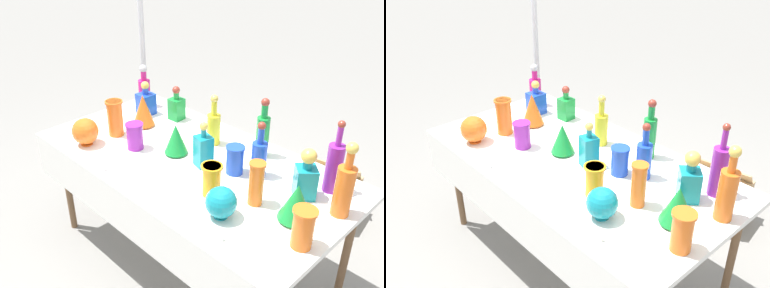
% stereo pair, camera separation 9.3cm
% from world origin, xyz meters
% --- Properties ---
extents(ground_plane, '(40.00, 40.00, 0.00)m').
position_xyz_m(ground_plane, '(0.00, 0.00, 0.00)').
color(ground_plane, gray).
extents(display_table, '(1.86, 0.96, 0.76)m').
position_xyz_m(display_table, '(0.00, -0.03, 0.70)').
color(display_table, white).
rests_on(display_table, ground).
extents(tall_bottle_0, '(0.08, 0.08, 0.32)m').
position_xyz_m(tall_bottle_0, '(-0.05, 0.23, 0.88)').
color(tall_bottle_0, yellow).
rests_on(tall_bottle_0, display_table).
extents(tall_bottle_1, '(0.09, 0.09, 0.38)m').
position_xyz_m(tall_bottle_1, '(0.84, 0.14, 0.91)').
color(tall_bottle_1, orange).
rests_on(tall_bottle_1, display_table).
extents(tall_bottle_2, '(0.08, 0.08, 0.31)m').
position_xyz_m(tall_bottle_2, '(-0.79, 0.29, 0.88)').
color(tall_bottle_2, '#C61972').
rests_on(tall_bottle_2, display_table).
extents(tall_bottle_3, '(0.07, 0.07, 0.36)m').
position_xyz_m(tall_bottle_3, '(0.25, 0.32, 0.91)').
color(tall_bottle_3, '#198C38').
rests_on(tall_bottle_3, display_table).
extents(tall_bottle_4, '(0.08, 0.08, 0.32)m').
position_xyz_m(tall_bottle_4, '(0.37, 0.13, 0.88)').
color(tall_bottle_4, blue).
rests_on(tall_bottle_4, display_table).
extents(tall_bottle_5, '(0.08, 0.08, 0.39)m').
position_xyz_m(tall_bottle_5, '(0.71, 0.29, 0.90)').
color(tall_bottle_5, purple).
rests_on(tall_bottle_5, display_table).
extents(square_decanter_0, '(0.11, 0.11, 0.24)m').
position_xyz_m(square_decanter_0, '(-0.67, 0.21, 0.85)').
color(square_decanter_0, blue).
rests_on(square_decanter_0, display_table).
extents(square_decanter_1, '(0.14, 0.14, 0.27)m').
position_xyz_m(square_decanter_1, '(0.64, 0.14, 0.88)').
color(square_decanter_1, teal).
rests_on(square_decanter_1, display_table).
extents(square_decanter_2, '(0.09, 0.09, 0.24)m').
position_xyz_m(square_decanter_2, '(-0.46, 0.30, 0.85)').
color(square_decanter_2, '#198C38').
rests_on(square_decanter_2, display_table).
extents(square_decanter_3, '(0.11, 0.11, 0.27)m').
position_xyz_m(square_decanter_3, '(0.09, 0.00, 0.86)').
color(square_decanter_3, teal).
rests_on(square_decanter_3, display_table).
extents(slender_vase_0, '(0.08, 0.08, 0.23)m').
position_xyz_m(slender_vase_0, '(0.51, -0.07, 0.88)').
color(slender_vase_0, orange).
rests_on(slender_vase_0, display_table).
extents(slender_vase_1, '(0.11, 0.11, 0.17)m').
position_xyz_m(slender_vase_1, '(0.31, -0.17, 0.85)').
color(slender_vase_1, orange).
rests_on(slender_vase_1, display_table).
extents(slender_vase_2, '(0.11, 0.11, 0.16)m').
position_xyz_m(slender_vase_2, '(-0.33, -0.15, 0.85)').
color(slender_vase_2, purple).
rests_on(slender_vase_2, display_table).
extents(slender_vase_3, '(0.11, 0.11, 0.23)m').
position_xyz_m(slender_vase_3, '(-0.56, -0.12, 0.88)').
color(slender_vase_3, orange).
rests_on(slender_vase_3, display_table).
extents(slender_vase_4, '(0.10, 0.10, 0.16)m').
position_xyz_m(slender_vase_4, '(0.26, 0.07, 0.85)').
color(slender_vase_4, blue).
rests_on(slender_vase_4, display_table).
extents(slender_vase_5, '(0.11, 0.11, 0.19)m').
position_xyz_m(slender_vase_5, '(0.83, -0.17, 0.86)').
color(slender_vase_5, orange).
rests_on(slender_vase_5, display_table).
extents(fluted_vase_0, '(0.14, 0.14, 0.19)m').
position_xyz_m(fluted_vase_0, '(-0.11, -0.02, 0.86)').
color(fluted_vase_0, '#198C38').
rests_on(fluted_vase_0, display_table).
extents(fluted_vase_1, '(0.14, 0.14, 0.22)m').
position_xyz_m(fluted_vase_1, '(-0.53, 0.08, 0.87)').
color(fluted_vase_1, orange).
rests_on(fluted_vase_1, display_table).
extents(fluted_vase_2, '(0.16, 0.16, 0.19)m').
position_xyz_m(fluted_vase_2, '(0.72, -0.05, 0.86)').
color(fluted_vase_2, '#198C38').
rests_on(fluted_vase_2, display_table).
extents(round_bowl_0, '(0.15, 0.15, 0.16)m').
position_xyz_m(round_bowl_0, '(0.46, -0.27, 0.84)').
color(round_bowl_0, teal).
rests_on(round_bowl_0, display_table).
extents(round_bowl_1, '(0.16, 0.16, 0.17)m').
position_xyz_m(round_bowl_1, '(-0.58, -0.33, 0.85)').
color(round_bowl_1, orange).
rests_on(round_bowl_1, display_table).
extents(price_tag_left, '(0.06, 0.01, 0.04)m').
position_xyz_m(price_tag_left, '(0.56, -0.39, 0.78)').
color(price_tag_left, white).
rests_on(price_tag_left, display_table).
extents(price_tag_center, '(0.05, 0.02, 0.04)m').
position_xyz_m(price_tag_center, '(-0.27, -0.42, 0.78)').
color(price_tag_center, white).
rests_on(price_tag_center, display_table).
extents(price_tag_right, '(0.05, 0.02, 0.04)m').
position_xyz_m(price_tag_right, '(0.52, -0.40, 0.78)').
color(price_tag_right, white).
rests_on(price_tag_right, display_table).
extents(cardboard_box_behind_left, '(0.53, 0.39, 0.40)m').
position_xyz_m(cardboard_box_behind_left, '(0.31, 1.03, 0.16)').
color(cardboard_box_behind_left, tan).
rests_on(cardboard_box_behind_left, ground).
extents(canopy_pole, '(0.18, 0.18, 2.61)m').
position_xyz_m(canopy_pole, '(-1.21, 0.63, 1.04)').
color(canopy_pole, silver).
rests_on(canopy_pole, ground).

